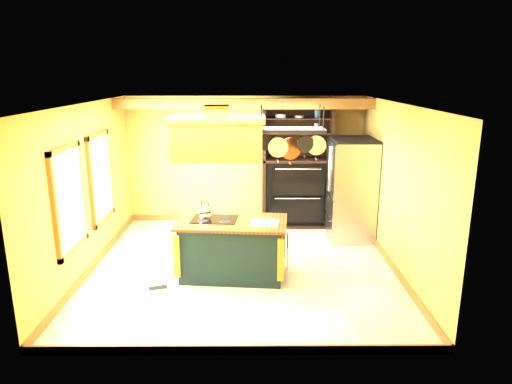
{
  "coord_description": "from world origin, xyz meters",
  "views": [
    {
      "loc": [
        0.19,
        -7.11,
        3.16
      ],
      "look_at": [
        0.22,
        0.3,
        1.22
      ],
      "focal_mm": 32.0,
      "sensor_mm": 36.0,
      "label": 1
    }
  ],
  "objects_px": {
    "range_hood": "(217,136)",
    "pot_rack": "(291,137)",
    "refrigerator": "(351,191)",
    "kitchen_island": "(232,248)",
    "hutch": "(296,181)"
  },
  "relations": [
    {
      "from": "pot_rack",
      "to": "refrigerator",
      "type": "height_order",
      "value": "pot_rack"
    },
    {
      "from": "range_hood",
      "to": "hutch",
      "type": "height_order",
      "value": "range_hood"
    },
    {
      "from": "kitchen_island",
      "to": "hutch",
      "type": "height_order",
      "value": "hutch"
    },
    {
      "from": "hutch",
      "to": "pot_rack",
      "type": "bearing_deg",
      "value": -97.32
    },
    {
      "from": "range_hood",
      "to": "pot_rack",
      "type": "xyz_separation_m",
      "value": [
        1.1,
        0.01,
        -0.0
      ]
    },
    {
      "from": "pot_rack",
      "to": "hutch",
      "type": "height_order",
      "value": "pot_rack"
    },
    {
      "from": "kitchen_island",
      "to": "range_hood",
      "type": "bearing_deg",
      "value": -174.6
    },
    {
      "from": "range_hood",
      "to": "refrigerator",
      "type": "relative_size",
      "value": 0.73
    },
    {
      "from": "refrigerator",
      "to": "hutch",
      "type": "distance_m",
      "value": 1.27
    },
    {
      "from": "pot_rack",
      "to": "hutch",
      "type": "relative_size",
      "value": 0.42
    },
    {
      "from": "range_hood",
      "to": "hutch",
      "type": "bearing_deg",
      "value": 60.88
    },
    {
      "from": "refrigerator",
      "to": "hutch",
      "type": "height_order",
      "value": "hutch"
    },
    {
      "from": "range_hood",
      "to": "pot_rack",
      "type": "distance_m",
      "value": 1.1
    },
    {
      "from": "kitchen_island",
      "to": "hutch",
      "type": "relative_size",
      "value": 0.71
    },
    {
      "from": "kitchen_island",
      "to": "pot_rack",
      "type": "distance_m",
      "value": 1.99
    }
  ]
}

